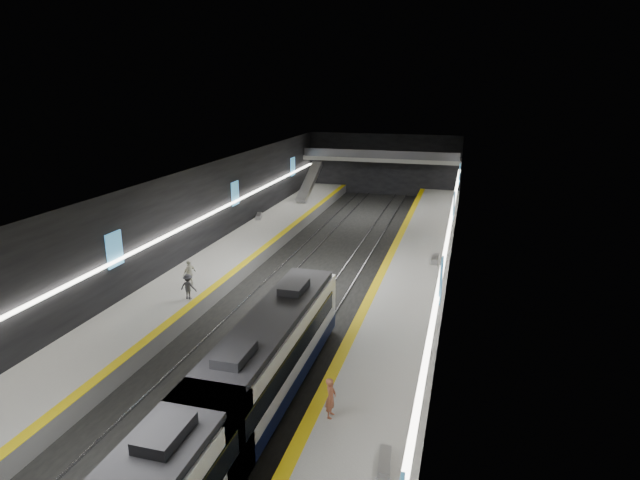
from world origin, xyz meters
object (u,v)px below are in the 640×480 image
(bench_right_near, at_px, (385,463))
(passenger_left_a, at_px, (190,274))
(train, at_px, (207,436))
(bench_right_far, at_px, (435,259))
(escalator, at_px, (309,182))
(passenger_right_a, at_px, (331,398))
(bench_left_far, at_px, (259,216))
(passenger_left_b, at_px, (188,287))

(bench_right_near, height_order, passenger_left_a, passenger_left_a)
(train, relative_size, bench_right_far, 15.17)
(escalator, distance_m, passenger_right_a, 44.35)
(escalator, height_order, bench_left_far, escalator)
(escalator, xyz_separation_m, passenger_right_a, (13.58, -42.20, -1.01))
(escalator, height_order, passenger_left_b, escalator)
(passenger_right_a, bearing_deg, passenger_left_a, 49.51)
(escalator, bearing_deg, bench_right_far, -51.48)
(bench_left_far, bearing_deg, bench_right_far, -42.02)
(bench_right_far, distance_m, passenger_left_b, 18.96)
(bench_right_far, xyz_separation_m, passenger_left_a, (-15.79, -9.85, 0.71))
(bench_right_far, bearing_deg, passenger_right_a, -97.09)
(train, xyz_separation_m, escalator, (-10.00, 46.20, 0.70))
(escalator, xyz_separation_m, bench_right_far, (16.37, -20.56, -1.68))
(escalator, distance_m, passenger_left_a, 30.43)
(train, xyz_separation_m, passenger_left_b, (-8.40, 13.78, -0.36))
(passenger_left_b, bearing_deg, passenger_left_a, -62.02)
(train, distance_m, bench_right_far, 26.44)
(bench_right_far, distance_m, passenger_left_a, 18.62)
(train, bearing_deg, passenger_right_a, 48.14)
(escalator, distance_m, bench_left_far, 11.70)
(train, bearing_deg, passenger_left_a, 120.81)
(bench_left_far, height_order, passenger_left_a, passenger_left_a)
(passenger_right_a, relative_size, passenger_left_a, 0.95)
(train, xyz_separation_m, passenger_left_a, (-9.42, 15.79, -0.26))
(train, distance_m, passenger_left_b, 16.14)
(train, height_order, bench_right_far, train)
(train, height_order, bench_left_far, train)
(train, height_order, passenger_left_b, train)
(passenger_left_a, bearing_deg, bench_left_far, -155.33)
(passenger_right_a, distance_m, passenger_left_b, 15.47)
(bench_left_far, distance_m, passenger_right_a, 34.52)
(bench_left_far, distance_m, bench_right_far, 20.52)
(train, distance_m, bench_right_near, 6.51)
(bench_right_far, bearing_deg, bench_right_near, -90.05)
(train, distance_m, escalator, 47.27)
(bench_right_near, distance_m, passenger_left_a, 21.20)
(bench_right_near, distance_m, passenger_right_a, 3.69)
(passenger_left_a, relative_size, passenger_left_b, 1.11)
(passenger_right_a, bearing_deg, train, 139.86)
(bench_right_far, height_order, passenger_right_a, passenger_right_a)
(bench_right_far, height_order, passenger_left_b, passenger_left_b)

